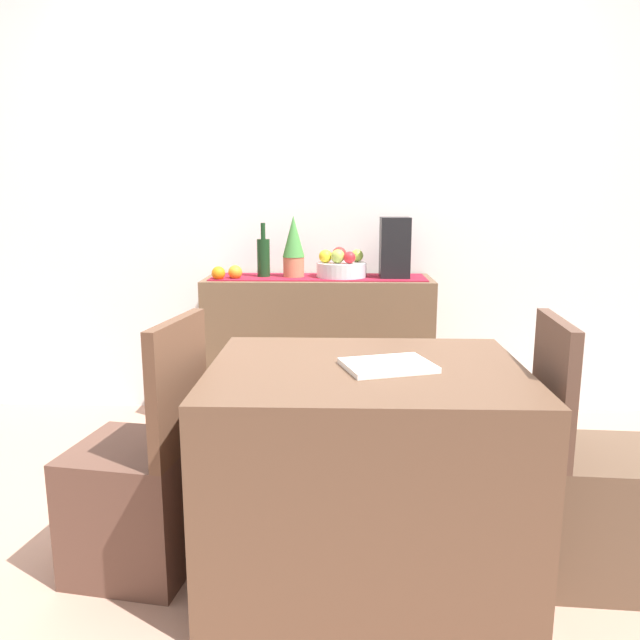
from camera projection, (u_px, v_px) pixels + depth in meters
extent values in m
cube|color=tan|center=(303.00, 498.00, 2.68)|extent=(6.40, 6.40, 0.02)
cube|color=silver|center=(313.00, 186.00, 3.56)|extent=(6.40, 0.06, 2.70)
cube|color=brown|center=(318.00, 351.00, 3.49)|extent=(1.26, 0.42, 0.84)
cube|color=maroon|center=(318.00, 277.00, 3.41)|extent=(1.19, 0.32, 0.01)
cylinder|color=silver|center=(341.00, 270.00, 3.40)|extent=(0.28, 0.28, 0.08)
sphere|color=#B6392B|center=(327.00, 256.00, 3.43)|extent=(0.06, 0.06, 0.06)
sphere|color=red|center=(349.00, 258.00, 3.33)|extent=(0.07, 0.07, 0.07)
sphere|color=#94A444|center=(338.00, 256.00, 3.34)|extent=(0.08, 0.08, 0.08)
sphere|color=#AB2623|center=(339.00, 254.00, 3.47)|extent=(0.08, 0.08, 0.08)
sphere|color=gold|center=(325.00, 256.00, 3.37)|extent=(0.07, 0.07, 0.07)
sphere|color=#90B03D|center=(357.00, 256.00, 3.42)|extent=(0.07, 0.07, 0.07)
cylinder|color=#163619|center=(264.00, 258.00, 3.40)|extent=(0.07, 0.07, 0.21)
cylinder|color=#163619|center=(263.00, 231.00, 3.37)|extent=(0.03, 0.03, 0.09)
cube|color=black|center=(395.00, 248.00, 3.36)|extent=(0.16, 0.18, 0.33)
cylinder|color=#BC6C4D|center=(294.00, 267.00, 3.40)|extent=(0.12, 0.12, 0.12)
cone|color=#3F8139|center=(293.00, 236.00, 3.37)|extent=(0.12, 0.12, 0.23)
sphere|color=orange|center=(235.00, 272.00, 3.34)|extent=(0.08, 0.08, 0.08)
sphere|color=orange|center=(218.00, 273.00, 3.31)|extent=(0.07, 0.07, 0.07)
cube|color=brown|center=(365.00, 471.00, 2.09)|extent=(1.04, 0.82, 0.74)
cube|color=white|center=(388.00, 365.00, 1.99)|extent=(0.33, 0.28, 0.02)
cube|color=brown|center=(136.00, 506.00, 2.14)|extent=(0.46, 0.46, 0.45)
cube|color=brown|center=(178.00, 386.00, 2.02)|extent=(0.10, 0.40, 0.45)
cube|color=brown|center=(598.00, 513.00, 2.09)|extent=(0.43, 0.43, 0.45)
cube|color=brown|center=(553.00, 386.00, 2.02)|extent=(0.07, 0.40, 0.45)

